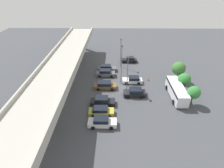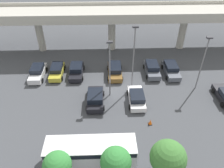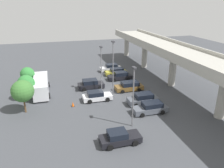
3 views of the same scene
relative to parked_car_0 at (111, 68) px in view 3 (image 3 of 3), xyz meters
The scene contains 19 objects.
ground_plane 11.85m from the parked_car_0, 19.21° to the right, with size 105.14×105.14×0.00m, color #424449.
highway_overpass 14.84m from the parked_car_0, 36.70° to the left, with size 50.32×6.69×7.30m.
parked_car_0 is the anchor object (origin of this frame).
parked_car_1 2.78m from the parked_car_0, ahead, with size 1.98×4.44×1.49m.
parked_car_2 5.65m from the parked_car_0, ahead, with size 2.12×4.68×1.57m.
parked_car_3 10.56m from the parked_car_0, 35.58° to the right, with size 2.26×4.50×1.62m.
parked_car_4 11.31m from the parked_car_0, ahead, with size 2.23×4.81×1.57m.
parked_car_5 15.09m from the parked_car_0, 24.17° to the right, with size 2.13×4.48×1.51m.
parked_car_6 16.88m from the parked_car_0, ahead, with size 2.09×4.58×1.67m.
parked_car_7 19.73m from the parked_car_0, ahead, with size 2.09×4.81×1.55m.
parked_car_8 25.94m from the parked_car_0, 13.72° to the right, with size 2.07×4.47×1.54m.
shuttle_bus 16.74m from the parked_car_0, 59.77° to the right, with size 8.33×2.62×2.54m.
lamp_post_near_aisle 12.05m from the parked_car_0, 23.76° to the right, with size 0.70×0.35×7.76m.
lamp_post_mid_lot 14.57m from the parked_car_0, 14.45° to the right, with size 0.70×0.35×9.04m.
lamp_post_by_overpass 22.87m from the parked_car_0, ahead, with size 0.70×0.35×7.60m.
tree_front_left 17.71m from the parked_car_0, 70.57° to the right, with size 2.39×2.39×3.92m.
tree_front_right 19.68m from the parked_car_0, 57.16° to the right, with size 2.62×2.62×4.03m.
tree_front_far_right 22.35m from the parked_car_0, 48.04° to the right, with size 3.01×3.01×4.68m.
traffic_cone 17.92m from the parked_car_0, 33.92° to the right, with size 0.44×0.44×0.70m.
Camera 3 is at (32.94, -8.51, 14.49)m, focal length 35.00 mm.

